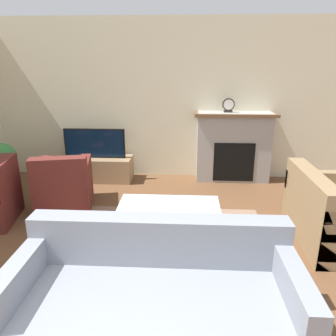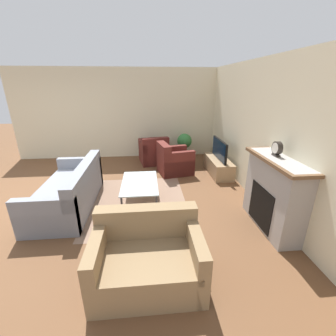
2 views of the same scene
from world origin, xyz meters
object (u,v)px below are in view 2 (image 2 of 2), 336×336
object	(u,v)px
couch_sectional	(70,192)
coffee_table	(140,184)
potted_plant	(184,143)
tv	(219,149)
couch_loveseat	(148,259)
armchair_accent	(174,162)
mantel_clock	(277,149)
armchair_by_window	(154,153)

from	to	relation	value
couch_sectional	coffee_table	distance (m)	1.34
potted_plant	couch_sectional	bearing A→B (deg)	-45.41
tv	coffee_table	xyz separation A→B (m)	(1.38, -2.01, -0.26)
coffee_table	couch_sectional	bearing A→B (deg)	-91.23
couch_loveseat	potted_plant	bearing A→B (deg)	75.38
tv	couch_sectional	bearing A→B (deg)	-68.08
tv	armchair_accent	size ratio (longest dim) A/B	1.09
mantel_clock	tv	bearing A→B (deg)	-176.52
couch_loveseat	mantel_clock	distance (m)	2.48
couch_sectional	coffee_table	world-z (taller)	couch_sectional
armchair_accent	coffee_table	distance (m)	1.75
armchair_by_window	couch_sectional	bearing A→B (deg)	45.01
armchair_by_window	mantel_clock	xyz separation A→B (m)	(3.31, 1.79, 1.01)
tv	armchair_accent	xyz separation A→B (m)	(-0.15, -1.16, -0.36)
tv	couch_sectional	xyz separation A→B (m)	(1.35, -3.35, -0.37)
mantel_clock	potted_plant	bearing A→B (deg)	-166.68
coffee_table	potted_plant	size ratio (longest dim) A/B	1.42
coffee_table	mantel_clock	bearing A→B (deg)	67.83
coffee_table	mantel_clock	xyz separation A→B (m)	(0.88, 2.15, 0.90)
armchair_by_window	coffee_table	xyz separation A→B (m)	(2.43, -0.35, 0.11)
couch_sectional	armchair_accent	world-z (taller)	same
coffee_table	mantel_clock	size ratio (longest dim) A/B	4.99
coffee_table	tv	bearing A→B (deg)	124.38
tv	couch_loveseat	size ratio (longest dim) A/B	0.83
couch_loveseat	coffee_table	distance (m)	1.90
tv	couch_loveseat	bearing A→B (deg)	-29.89
couch_loveseat	coffee_table	xyz separation A→B (m)	(-1.89, -0.13, 0.11)
couch_sectional	armchair_by_window	size ratio (longest dim) A/B	2.11
couch_sectional	armchair_by_window	world-z (taller)	same
tv	mantel_clock	distance (m)	2.35
tv	coffee_table	bearing A→B (deg)	-55.62
couch_sectional	coffee_table	xyz separation A→B (m)	(0.03, 1.34, 0.12)
armchair_by_window	potted_plant	world-z (taller)	armchair_by_window
couch_loveseat	armchair_accent	distance (m)	3.49
armchair_by_window	potted_plant	distance (m)	1.01
mantel_clock	coffee_table	bearing A→B (deg)	-112.17
couch_sectional	armchair_by_window	distance (m)	2.94
coffee_table	armchair_by_window	bearing A→B (deg)	171.72
coffee_table	mantel_clock	distance (m)	2.49
coffee_table	armchair_accent	bearing A→B (deg)	150.78
couch_sectional	armchair_accent	distance (m)	2.65
couch_loveseat	coffee_table	world-z (taller)	couch_loveseat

